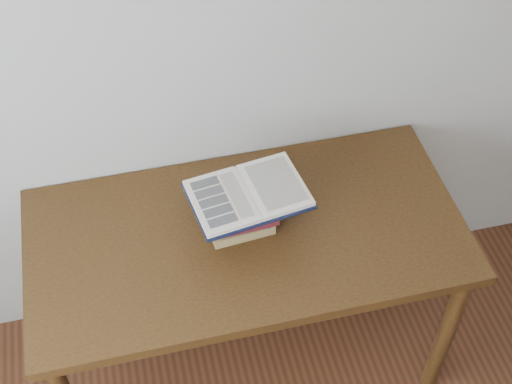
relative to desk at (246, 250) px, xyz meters
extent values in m
cube|color=beige|center=(-0.12, 0.37, 0.62)|extent=(3.50, 0.04, 2.60)
cube|color=#493012|center=(0.00, 0.00, 0.08)|extent=(1.45, 0.73, 0.04)
cylinder|color=#493012|center=(0.67, -0.30, -0.31)|extent=(0.06, 0.06, 0.74)
cylinder|color=#493012|center=(-0.67, 0.30, -0.31)|extent=(0.06, 0.06, 0.74)
cylinder|color=#493012|center=(0.67, 0.30, -0.31)|extent=(0.06, 0.06, 0.74)
cube|color=tan|center=(-0.02, 0.04, 0.12)|extent=(0.22, 0.18, 0.04)
cube|color=#19244D|center=(-0.02, 0.04, 0.15)|extent=(0.21, 0.15, 0.03)
cube|color=maroon|center=(-0.02, 0.03, 0.18)|extent=(0.24, 0.20, 0.03)
cube|color=tan|center=(-0.02, 0.02, 0.21)|extent=(0.23, 0.19, 0.03)
cube|color=tan|center=(-0.02, 0.02, 0.24)|extent=(0.22, 0.17, 0.02)
cube|color=black|center=(0.01, 0.02, 0.25)|extent=(0.40, 0.30, 0.01)
cube|color=beige|center=(-0.08, 0.01, 0.27)|extent=(0.21, 0.26, 0.02)
cube|color=beige|center=(0.10, 0.03, 0.27)|extent=(0.21, 0.26, 0.02)
cylinder|color=beige|center=(0.01, 0.02, 0.26)|extent=(0.05, 0.24, 0.01)
cube|color=black|center=(-0.11, 0.08, 0.28)|extent=(0.09, 0.05, 0.00)
cube|color=black|center=(-0.11, 0.04, 0.28)|extent=(0.09, 0.05, 0.00)
cube|color=black|center=(-0.10, 0.00, 0.28)|extent=(0.09, 0.05, 0.00)
cube|color=black|center=(-0.10, -0.04, 0.28)|extent=(0.09, 0.05, 0.00)
cube|color=black|center=(-0.09, -0.08, 0.28)|extent=(0.09, 0.05, 0.00)
cube|color=#BCB3A3|center=(-0.03, 0.01, 0.28)|extent=(0.07, 0.20, 0.00)
cube|color=#BCB3A3|center=(0.11, 0.03, 0.28)|extent=(0.17, 0.22, 0.00)
camera|label=1|loc=(-0.31, -1.45, 1.94)|focal=50.00mm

